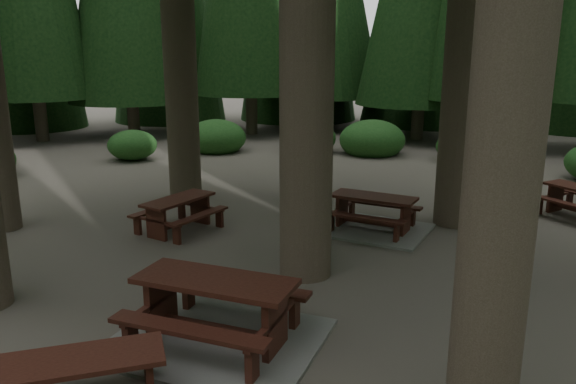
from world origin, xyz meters
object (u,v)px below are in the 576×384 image
at_px(picnic_table_a, 216,320).
at_px(picnic_table_b, 179,209).
at_px(picnic_table_c, 373,219).
at_px(picnic_table_e, 82,379).

distance_m(picnic_table_a, picnic_table_b, 4.70).
height_order(picnic_table_a, picnic_table_c, picnic_table_a).
height_order(picnic_table_b, picnic_table_e, picnic_table_e).
relative_size(picnic_table_a, picnic_table_b, 1.64).
distance_m(picnic_table_a, picnic_table_c, 5.24).
bearing_deg(picnic_table_e, picnic_table_a, 36.52).
xyz_separation_m(picnic_table_a, picnic_table_c, (0.22, 5.23, -0.06)).
bearing_deg(picnic_table_c, picnic_table_e, -93.91).
relative_size(picnic_table_a, picnic_table_c, 1.28).
bearing_deg(picnic_table_e, picnic_table_c, 41.09).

